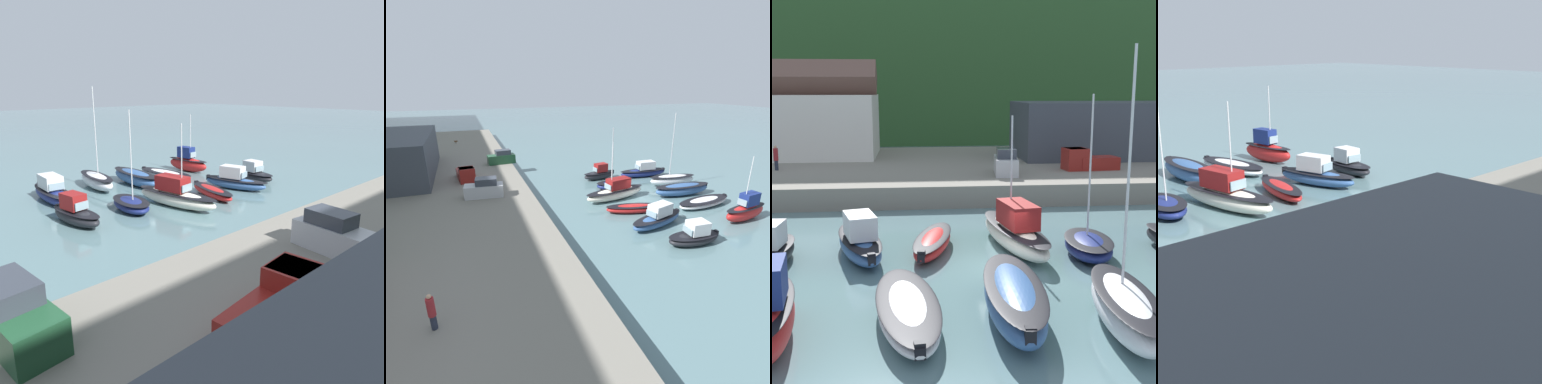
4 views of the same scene
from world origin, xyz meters
The scene contains 11 objects.
ground_plane centered at (0.00, 0.00, 0.00)m, with size 320.00×320.00×0.00m, color slate.
moored_boat_0 centered at (-11.63, 1.09, 0.79)m, with size 2.32×5.23×2.21m.
moored_boat_1 centered at (-7.33, 2.03, 0.84)m, with size 3.64×7.06×2.35m.
moored_boat_2 centered at (-3.51, 2.54, 0.51)m, with size 3.09×6.58×0.95m.
moored_boat_3 centered at (0.94, 2.49, 0.99)m, with size 3.42×8.68×7.21m.
moored_boat_4 centered at (4.52, 0.93, 0.59)m, with size 3.02×5.14×8.36m.
moored_boat_6 centered at (-9.43, -7.50, 1.13)m, with size 2.27×6.01×6.96m.
moored_boat_7 centered at (-4.83, -6.22, 0.51)m, with size 3.17×7.81×0.94m.
moored_boat_8 centered at (-0.81, -6.27, 0.81)m, with size 2.61×7.94×1.54m.
parked_car_0 centered at (3.18, 17.99, 2.57)m, with size 2.25×4.37×2.16m.
pickup_truck_1 centered at (10.54, 19.79, 2.47)m, with size 4.90×2.43×1.90m.
Camera 4 is at (18.59, 33.00, 11.00)m, focal length 50.00 mm.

